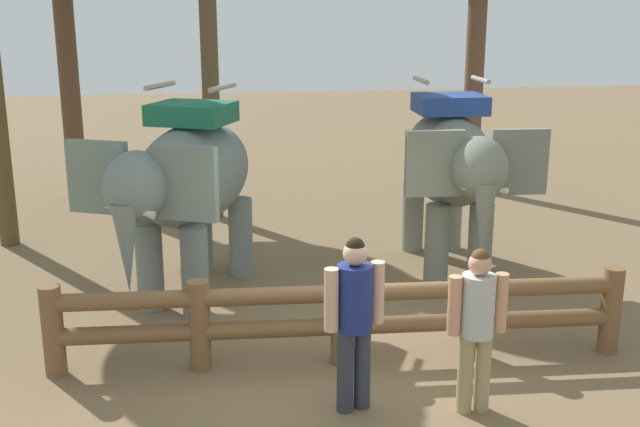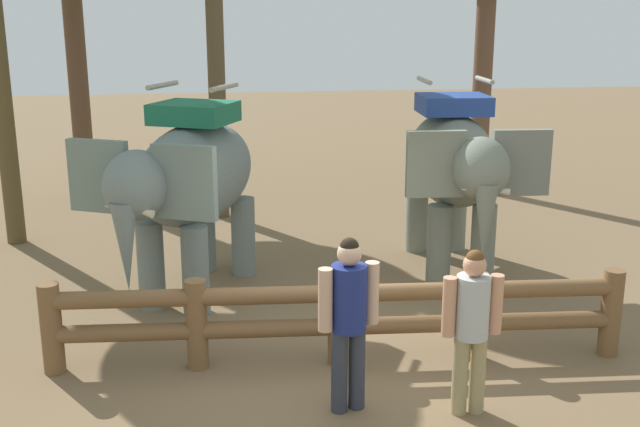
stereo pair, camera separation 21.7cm
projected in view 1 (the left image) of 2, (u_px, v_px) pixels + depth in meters
The scene contains 6 objects.
ground_plane at pixel (345, 371), 8.67m from camera, with size 60.00×60.00×0.00m, color brown.
log_fence at pixel (341, 314), 8.74m from camera, with size 6.62×0.70×1.05m.
elephant_near_left at pixel (188, 181), 10.51m from camera, with size 2.69×3.50×2.97m.
elephant_center at pixel (451, 165), 11.65m from camera, with size 1.97×3.45×2.96m.
tourist_woman_in_black at pixel (354, 312), 7.60m from camera, with size 0.63×0.43×1.83m.
tourist_man_in_blue at pixel (477, 319), 7.58m from camera, with size 0.61×0.34×1.73m.
Camera 1 is at (-1.59, -7.76, 3.96)m, focal length 43.21 mm.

